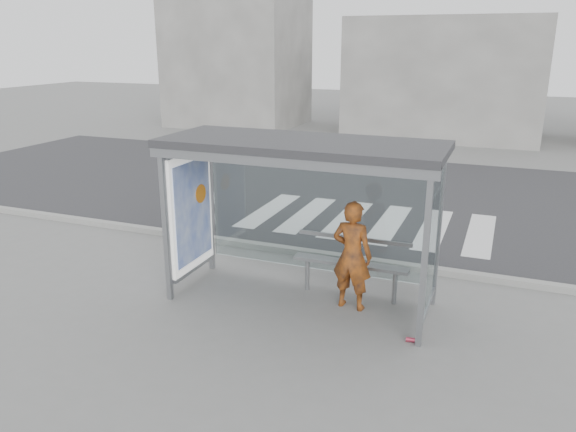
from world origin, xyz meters
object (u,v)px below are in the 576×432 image
Objects in this scene: bus_shelter at (280,179)px; person at (352,255)px; soda_can at (410,340)px; bench at (351,263)px.

bus_shelter reaches higher than person.
person is 14.01× the size of soda_can.
bus_shelter reaches higher than soda_can.
bus_shelter is 2.24× the size of bench.
bus_shelter is at bearing 162.60° from soda_can.
person reaches higher than soda_can.
bus_shelter is at bearing -157.65° from bench.
bench is (1.06, 0.44, -1.41)m from bus_shelter.
bus_shelter is at bearing 7.92° from person.
person is 0.51m from bench.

